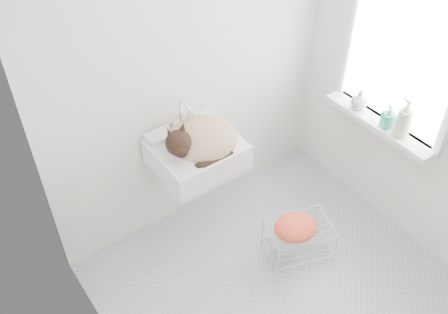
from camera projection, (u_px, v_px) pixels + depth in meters
floor at (278, 285)px, 3.53m from camera, size 2.20×2.00×0.02m
back_wall at (191, 67)px, 3.30m from camera, size 2.20×0.02×2.50m
right_wall at (427, 81)px, 3.17m from camera, size 0.02×2.00×2.50m
left_wall at (104, 245)px, 2.21m from camera, size 0.02×2.00×2.50m
window_glass at (404, 54)px, 3.22m from camera, size 0.01×0.80×1.00m
window_frame at (402, 55)px, 3.22m from camera, size 0.04×0.90×1.10m
windowsill at (379, 124)px, 3.54m from camera, size 0.16×0.88×0.04m
sink at (196, 144)px, 3.34m from camera, size 0.57×0.49×0.23m
faucet at (181, 113)px, 3.36m from camera, size 0.21×0.14×0.21m
cat at (199, 140)px, 3.31m from camera, size 0.55×0.49×0.31m
wire_rack at (299, 237)px, 3.66m from camera, size 0.51×0.43×0.26m
towel at (295, 231)px, 3.52m from camera, size 0.36×0.31×0.13m
bottle_a at (400, 135)px, 3.41m from camera, size 0.10×0.10×0.24m
bottle_b at (386, 127)px, 3.48m from camera, size 0.09×0.10×0.17m
bottle_c at (358, 108)px, 3.63m from camera, size 0.13×0.13×0.15m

